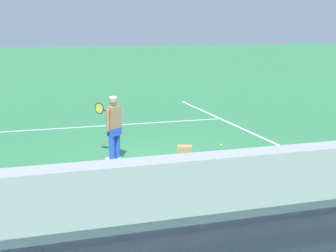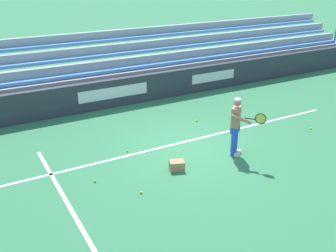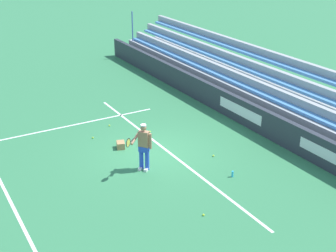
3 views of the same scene
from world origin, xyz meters
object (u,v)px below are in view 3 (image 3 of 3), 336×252
ball_box_cardboard (121,145)px  water_bottle (233,174)px  tennis_ball_toward_net (150,132)px  tennis_ball_near_player (93,138)px  tennis_ball_stray_back (204,215)px  tennis_ball_far_right (109,125)px  tennis_player (143,147)px  tennis_ball_by_box (213,156)px

ball_box_cardboard → water_bottle: (-3.95, -2.35, -0.02)m
tennis_ball_toward_net → tennis_ball_near_player: bearing=74.4°
tennis_ball_stray_back → water_bottle: size_ratio=0.30×
tennis_ball_far_right → tennis_ball_stray_back: bearing=177.9°
tennis_player → tennis_ball_near_player: 3.49m
tennis_player → tennis_ball_toward_net: (2.69, -1.68, -0.86)m
tennis_ball_stray_back → tennis_ball_by_box: bearing=-39.7°
tennis_ball_near_player → water_bottle: 6.09m
tennis_ball_far_right → tennis_ball_stray_back: 7.55m
tennis_ball_by_box → tennis_ball_stray_back: same height
tennis_ball_by_box → tennis_ball_stray_back: 3.88m
ball_box_cardboard → tennis_ball_far_right: ball_box_cardboard is taller
tennis_player → tennis_ball_stray_back: 3.53m
tennis_ball_far_right → water_bottle: size_ratio=0.30×
tennis_ball_by_box → tennis_ball_far_right: (4.56, 2.20, 0.00)m
tennis_ball_near_player → tennis_ball_toward_net: 2.35m
tennis_ball_toward_net → water_bottle: water_bottle is taller
tennis_ball_by_box → tennis_ball_toward_net: bearing=17.9°
tennis_ball_near_player → tennis_ball_stray_back: size_ratio=1.00×
tennis_player → tennis_ball_far_right: (4.13, -0.49, -0.86)m
tennis_player → ball_box_cardboard: (1.96, -0.02, -0.76)m
ball_box_cardboard → tennis_ball_stray_back: (-5.38, -0.19, -0.10)m
tennis_player → tennis_ball_far_right: bearing=-6.7°
tennis_ball_near_player → tennis_ball_toward_net: same height
ball_box_cardboard → tennis_ball_far_right: size_ratio=6.06×
tennis_ball_by_box → tennis_ball_stray_back: bearing=140.3°
tennis_ball_toward_net → tennis_ball_far_right: 1.87m
tennis_ball_near_player → tennis_ball_stray_back: (-6.75, -0.80, 0.00)m
tennis_ball_near_player → water_bottle: (-5.32, -2.96, 0.08)m
ball_box_cardboard → tennis_ball_by_box: bearing=-131.8°
tennis_player → tennis_ball_near_player: (3.33, 0.59, -0.86)m
tennis_ball_far_right → tennis_ball_near_player: bearing=126.7°
tennis_ball_near_player → tennis_ball_far_right: size_ratio=1.00×
tennis_ball_stray_back → ball_box_cardboard: bearing=2.0°
tennis_ball_far_right → water_bottle: water_bottle is taller
tennis_ball_near_player → tennis_ball_toward_net: (-0.63, -2.27, 0.00)m
tennis_ball_toward_net → tennis_ball_far_right: (1.44, 1.19, 0.00)m
tennis_player → tennis_ball_by_box: size_ratio=25.98×
ball_box_cardboard → tennis_ball_by_box: size_ratio=6.06×
tennis_ball_by_box → tennis_ball_stray_back: size_ratio=1.00×
tennis_ball_by_box → tennis_ball_near_player: bearing=41.1°
tennis_player → tennis_ball_toward_net: size_ratio=25.98×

